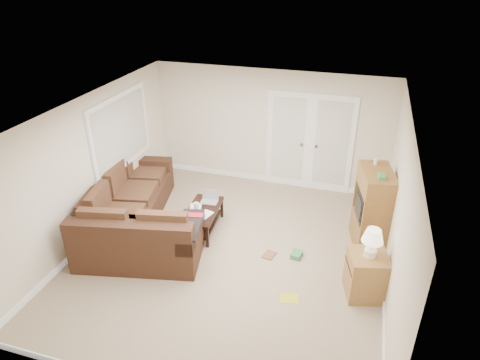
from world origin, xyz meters
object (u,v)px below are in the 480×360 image
(tv_armoire, at_px, (372,209))
(sectional_sofa, at_px, (134,216))
(coffee_table, at_px, (203,218))
(side_cabinet, at_px, (367,272))

(tv_armoire, bearing_deg, sectional_sofa, -179.77)
(coffee_table, bearing_deg, sectional_sofa, -161.09)
(tv_armoire, xyz_separation_m, side_cabinet, (0.00, -1.29, -0.31))
(sectional_sofa, bearing_deg, side_cabinet, -17.85)
(sectional_sofa, xyz_separation_m, coffee_table, (1.12, 0.48, -0.13))
(sectional_sofa, xyz_separation_m, tv_armoire, (4.02, 0.87, 0.35))
(coffee_table, bearing_deg, tv_armoire, 3.37)
(sectional_sofa, distance_m, coffee_table, 1.23)
(sectional_sofa, relative_size, tv_armoire, 2.08)
(tv_armoire, distance_m, side_cabinet, 1.32)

